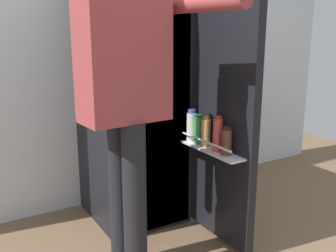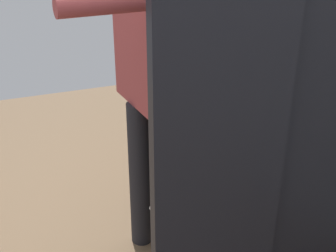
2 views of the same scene
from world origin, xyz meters
The scene contains 4 objects.
ground_plane centered at (0.00, 0.00, 0.00)m, with size 5.93×5.93×0.00m, color brown.
kitchen_wall centered at (0.00, 0.94, 1.32)m, with size 4.40×0.10×2.65m, color silver.
refrigerator centered at (0.02, 0.52, 0.89)m, with size 0.64×1.21×1.78m.
person centered at (-0.33, -0.08, 1.05)m, with size 0.59×0.73×1.73m.
Camera 1 is at (-1.09, -1.75, 1.28)m, focal length 40.32 mm.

